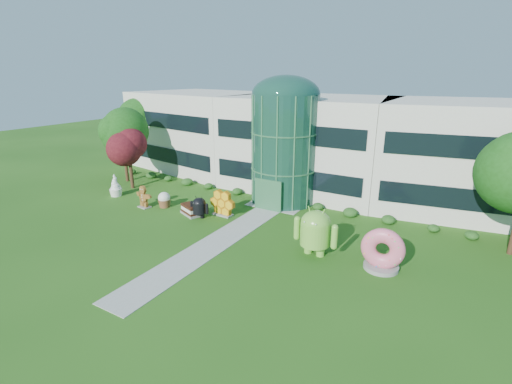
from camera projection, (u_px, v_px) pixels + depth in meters
The scene contains 14 objects.
ground at pixel (205, 250), 25.46m from camera, with size 140.00×140.00×0.00m, color #215114.
building at pixel (310, 142), 38.76m from camera, with size 46.00×15.00×9.30m, color beige, non-canonical shape.
atrium at pixel (285, 150), 33.77m from camera, with size 6.00×6.00×9.80m, color #194738.
walkway at pixel (222, 239), 27.09m from camera, with size 2.40×20.00×0.04m, color #9E9E93.
tree_red at pixel (130, 160), 38.19m from camera, with size 4.00×4.00×6.00m, color #3F0C14, non-canonical shape.
trees_backdrop at pixel (289, 155), 34.80m from camera, with size 52.00×8.00×8.40m, color #194812, non-canonical shape.
android_green at pixel (315, 229), 24.32m from camera, with size 3.21×2.14×3.64m, color #73BD3C, non-canonical shape.
android_black at pixel (199, 206), 30.79m from camera, with size 1.81×1.21×2.06m, color black, non-canonical shape.
donut at pixel (383, 248), 22.61m from camera, with size 2.66×1.28×2.77m, color #ED5A7E, non-canonical shape.
gingerbread at pixel (143, 196), 33.15m from camera, with size 2.24×0.86×2.07m, color brown, non-canonical shape.
ice_cream_sandwich at pixel (190, 210), 31.61m from camera, with size 2.02×1.01×0.90m, color black, non-canonical shape.
honeycomb at pixel (223, 204), 31.32m from camera, with size 2.57×0.92×2.02m, color yellow, non-canonical shape.
froyo at pixel (115, 185), 36.25m from camera, with size 1.28×1.28×2.19m, color white, non-canonical shape.
cupcake at pixel (164, 200), 33.37m from camera, with size 1.17×1.17×1.41m, color white, non-canonical shape.
Camera 1 is at (14.74, -17.99, 11.64)m, focal length 26.00 mm.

